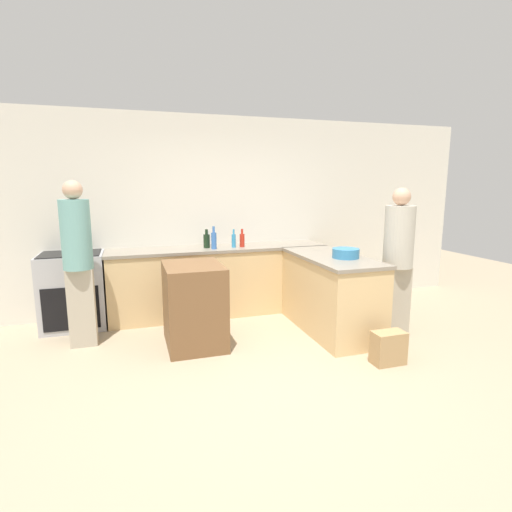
% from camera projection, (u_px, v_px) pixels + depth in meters
% --- Properties ---
extents(ground_plane, '(14.00, 14.00, 0.00)m').
position_uv_depth(ground_plane, '(268.00, 378.00, 3.69)').
color(ground_plane, tan).
extents(wall_back, '(8.00, 0.06, 2.70)m').
position_uv_depth(wall_back, '(214.00, 214.00, 5.64)').
color(wall_back, silver).
rests_on(wall_back, ground_plane).
extents(counter_back, '(2.96, 0.62, 0.93)m').
position_uv_depth(counter_back, '(220.00, 280.00, 5.49)').
color(counter_back, '#D6B27A').
rests_on(counter_back, ground_plane).
extents(counter_peninsula, '(0.69, 1.54, 0.93)m').
position_uv_depth(counter_peninsula, '(330.00, 293.00, 4.84)').
color(counter_peninsula, '#D6B27A').
rests_on(counter_peninsula, ground_plane).
extents(range_oven, '(0.75, 0.60, 0.94)m').
position_uv_depth(range_oven, '(73.00, 291.00, 4.94)').
color(range_oven, '#ADADB2').
rests_on(range_oven, ground_plane).
extents(island_table, '(0.62, 0.79, 0.91)m').
position_uv_depth(island_table, '(194.00, 305.00, 4.40)').
color(island_table, brown).
rests_on(island_table, ground_plane).
extents(mixing_bowl, '(0.31, 0.31, 0.11)m').
position_uv_depth(mixing_bowl, '(346.00, 253.00, 4.60)').
color(mixing_bowl, teal).
rests_on(mixing_bowl, counter_peninsula).
extents(hot_sauce_bottle, '(0.07, 0.07, 0.24)m').
position_uv_depth(hot_sauce_bottle, '(242.00, 240.00, 5.41)').
color(hot_sauce_bottle, red).
rests_on(hot_sauce_bottle, counter_back).
extents(dish_soap_bottle, '(0.06, 0.06, 0.25)m').
position_uv_depth(dish_soap_bottle, '(234.00, 240.00, 5.36)').
color(dish_soap_bottle, '#338CBF').
rests_on(dish_soap_bottle, counter_back).
extents(wine_bottle_dark, '(0.09, 0.09, 0.25)m').
position_uv_depth(wine_bottle_dark, '(207.00, 240.00, 5.33)').
color(wine_bottle_dark, black).
rests_on(wine_bottle_dark, counter_back).
extents(vinegar_bottle_clear, '(0.07, 0.07, 0.20)m').
position_uv_depth(vinegar_bottle_clear, '(208.00, 240.00, 5.50)').
color(vinegar_bottle_clear, silver).
rests_on(vinegar_bottle_clear, counter_back).
extents(water_bottle_blue, '(0.07, 0.07, 0.30)m').
position_uv_depth(water_bottle_blue, '(214.00, 240.00, 5.23)').
color(water_bottle_blue, '#386BB7').
rests_on(water_bottle_blue, counter_back).
extents(person_by_range, '(0.31, 0.31, 1.81)m').
position_uv_depth(person_by_range, '(78.00, 257.00, 4.28)').
color(person_by_range, '#ADA38E').
rests_on(person_by_range, ground_plane).
extents(person_at_peninsula, '(0.33, 0.33, 1.73)m').
position_uv_depth(person_at_peninsula, '(398.00, 257.00, 4.56)').
color(person_at_peninsula, '#ADA38E').
rests_on(person_at_peninsula, ground_plane).
extents(paper_bag, '(0.33, 0.19, 0.33)m').
position_uv_depth(paper_bag, '(388.00, 348.00, 3.97)').
color(paper_bag, '#A88456').
rests_on(paper_bag, ground_plane).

